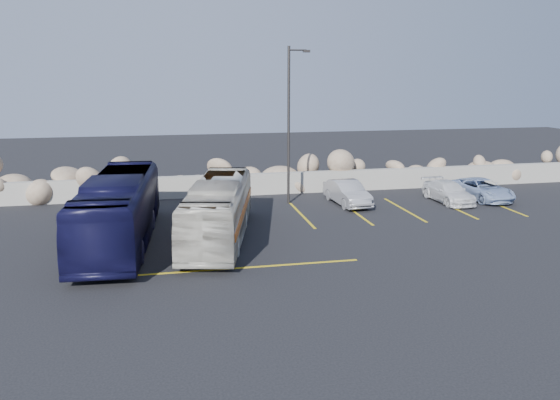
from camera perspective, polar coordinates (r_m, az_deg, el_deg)
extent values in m
plane|color=black|center=(19.28, -0.26, -7.06)|extent=(90.00, 90.00, 0.00)
cube|color=gray|center=(30.57, -4.72, 1.58)|extent=(60.00, 0.40, 1.20)
cube|color=gold|center=(25.65, -8.87, -2.11)|extent=(0.12, 5.00, 0.01)
cube|color=gold|center=(26.36, 2.27, -1.55)|extent=(0.12, 5.00, 0.01)
cube|color=gold|center=(27.12, 7.82, -1.25)|extent=(0.12, 5.00, 0.01)
cube|color=gold|center=(28.08, 12.83, -0.97)|extent=(0.12, 5.00, 0.01)
cube|color=gold|center=(29.24, 17.48, -0.70)|extent=(0.12, 5.00, 0.01)
cube|color=gold|center=(30.57, 21.75, -0.45)|extent=(0.12, 5.00, 0.01)
cube|color=gold|center=(19.31, -3.31, -7.04)|extent=(8.00, 0.12, 0.01)
cylinder|color=#2F2B29|center=(28.05, 0.91, 7.62)|extent=(0.14, 0.14, 8.00)
cylinder|color=#2F2B29|center=(28.06, 1.87, 15.39)|extent=(0.90, 0.08, 0.08)
cube|color=#2F2B29|center=(28.17, 2.79, 15.27)|extent=(0.35, 0.18, 0.12)
imported|color=#BAB7A8|center=(22.39, -6.43, -1.04)|extent=(3.89, 9.00, 2.44)
imported|color=black|center=(22.54, -16.47, -0.97)|extent=(2.96, 10.07, 2.77)
imported|color=#9D9DA1|center=(28.55, 7.04, 0.76)|extent=(1.62, 3.87, 1.24)
imported|color=silver|center=(30.28, 17.18, 0.82)|extent=(1.64, 3.78, 1.08)
imported|color=#8CA2C7|center=(31.49, 20.33, 1.06)|extent=(2.25, 4.18, 1.11)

